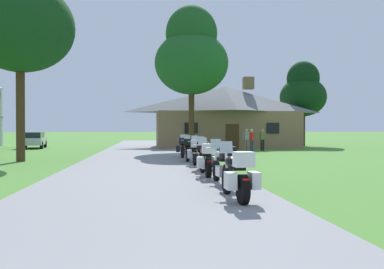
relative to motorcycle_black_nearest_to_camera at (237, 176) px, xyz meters
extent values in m
plane|color=#4C8433|center=(-2.09, 12.33, -0.61)|extent=(500.00, 500.00, 0.00)
cube|color=gray|center=(-2.09, 10.33, -0.58)|extent=(6.40, 80.00, 0.06)
cylinder|color=black|center=(-0.05, 0.96, -0.23)|extent=(0.14, 0.64, 0.64)
cylinder|color=black|center=(0.02, -0.48, -0.23)|extent=(0.18, 0.65, 0.64)
cube|color=silver|center=(-0.01, 0.22, -0.17)|extent=(0.29, 0.57, 0.30)
ellipsoid|color=black|center=(-0.02, 0.48, 0.28)|extent=(0.32, 0.53, 0.26)
cube|color=black|center=(0.00, 0.02, 0.19)|extent=(0.30, 0.53, 0.10)
cylinder|color=silver|center=(-0.04, 0.92, 0.47)|extent=(0.66, 0.06, 0.03)
cylinder|color=silver|center=(-0.05, 0.96, 0.13)|extent=(0.07, 0.24, 0.73)
cube|color=#B2BCC6|center=(-0.05, 1.02, 0.61)|extent=(0.32, 0.12, 0.27)
sphere|color=silver|center=(-0.04, 0.92, 0.33)|extent=(0.11, 0.11, 0.11)
cube|color=silver|center=(0.02, -0.53, 0.41)|extent=(0.42, 0.38, 0.32)
cube|color=red|center=(0.03, -0.70, 0.00)|extent=(0.14, 0.04, 0.06)
cylinder|color=silver|center=(0.15, -0.15, -0.33)|extent=(0.10, 0.55, 0.07)
cube|color=silver|center=(-0.24, -0.44, -0.05)|extent=(0.22, 0.41, 0.36)
cube|color=silver|center=(0.28, -0.42, -0.05)|extent=(0.22, 0.41, 0.36)
cylinder|color=black|center=(0.12, 3.46, -0.23)|extent=(0.14, 0.64, 0.64)
cylinder|color=black|center=(0.19, 2.02, -0.23)|extent=(0.18, 0.65, 0.64)
cube|color=silver|center=(0.15, 2.72, -0.17)|extent=(0.28, 0.57, 0.30)
ellipsoid|color=#B2B5BC|center=(0.14, 2.98, 0.28)|extent=(0.32, 0.53, 0.26)
cube|color=black|center=(0.16, 2.52, 0.19)|extent=(0.30, 0.53, 0.10)
cylinder|color=silver|center=(0.12, 3.42, 0.47)|extent=(0.66, 0.06, 0.03)
cylinder|color=silver|center=(0.12, 3.46, 0.13)|extent=(0.07, 0.24, 0.73)
cube|color=#B2BCC6|center=(0.12, 3.52, 0.61)|extent=(0.32, 0.12, 0.27)
sphere|color=silver|center=(0.12, 3.42, 0.33)|extent=(0.11, 0.11, 0.11)
cube|color=black|center=(0.19, 1.97, 0.41)|extent=(0.42, 0.38, 0.32)
cube|color=red|center=(0.19, 1.80, 0.00)|extent=(0.14, 0.04, 0.06)
cylinder|color=silver|center=(0.31, 2.35, -0.33)|extent=(0.09, 0.55, 0.07)
cylinder|color=black|center=(0.02, 5.84, -0.23)|extent=(0.11, 0.64, 0.64)
cylinder|color=black|center=(0.02, 4.40, -0.23)|extent=(0.16, 0.64, 0.64)
cube|color=silver|center=(0.02, 5.10, -0.17)|extent=(0.26, 0.56, 0.30)
ellipsoid|color=maroon|center=(0.02, 5.36, 0.28)|extent=(0.30, 0.52, 0.26)
cube|color=black|center=(0.02, 4.90, 0.19)|extent=(0.28, 0.52, 0.10)
cylinder|color=silver|center=(0.02, 5.80, 0.47)|extent=(0.66, 0.04, 0.03)
cylinder|color=silver|center=(0.02, 5.84, 0.13)|extent=(0.06, 0.24, 0.73)
cube|color=#B2BCC6|center=(0.02, 5.90, 0.61)|extent=(0.32, 0.11, 0.27)
sphere|color=silver|center=(0.02, 5.80, 0.33)|extent=(0.11, 0.11, 0.11)
cube|color=silver|center=(0.02, 4.35, 0.41)|extent=(0.40, 0.36, 0.32)
cube|color=red|center=(0.02, 4.18, 0.00)|extent=(0.14, 0.03, 0.06)
cylinder|color=silver|center=(0.16, 4.72, -0.33)|extent=(0.07, 0.55, 0.07)
cube|color=silver|center=(-0.24, 4.45, -0.05)|extent=(0.20, 0.40, 0.36)
cube|color=silver|center=(0.28, 4.45, -0.05)|extent=(0.20, 0.40, 0.36)
cylinder|color=black|center=(0.25, 8.05, -0.23)|extent=(0.17, 0.65, 0.64)
cylinder|color=black|center=(0.11, 6.62, -0.23)|extent=(0.22, 0.65, 0.64)
cube|color=silver|center=(0.17, 7.32, -0.17)|extent=(0.31, 0.58, 0.30)
ellipsoid|color=black|center=(0.20, 7.58, 0.28)|extent=(0.35, 0.55, 0.26)
cube|color=black|center=(0.15, 7.12, 0.19)|extent=(0.33, 0.54, 0.10)
cylinder|color=silver|center=(0.24, 8.01, 0.47)|extent=(0.66, 0.10, 0.03)
cylinder|color=silver|center=(0.25, 8.05, 0.13)|extent=(0.08, 0.24, 0.73)
cube|color=#B2BCC6|center=(0.25, 8.11, 0.61)|extent=(0.33, 0.14, 0.27)
sphere|color=silver|center=(0.24, 8.01, 0.33)|extent=(0.11, 0.11, 0.11)
cube|color=black|center=(0.10, 6.57, 0.41)|extent=(0.43, 0.40, 0.32)
cube|color=red|center=(0.08, 6.40, 0.00)|extent=(0.14, 0.04, 0.06)
cylinder|color=silver|center=(0.28, 6.93, -0.33)|extent=(0.12, 0.55, 0.07)
cube|color=black|center=(-0.15, 6.70, -0.05)|extent=(0.24, 0.42, 0.36)
cube|color=black|center=(0.37, 6.65, -0.05)|extent=(0.24, 0.42, 0.36)
cylinder|color=black|center=(0.28, 10.50, -0.23)|extent=(0.17, 0.65, 0.64)
cylinder|color=black|center=(0.14, 9.07, -0.23)|extent=(0.22, 0.65, 0.64)
cube|color=silver|center=(0.20, 9.76, -0.17)|extent=(0.31, 0.58, 0.30)
ellipsoid|color=silver|center=(0.23, 10.02, 0.28)|extent=(0.35, 0.55, 0.26)
cube|color=black|center=(0.19, 9.57, 0.19)|extent=(0.33, 0.54, 0.10)
cylinder|color=silver|center=(0.27, 10.46, 0.47)|extent=(0.66, 0.10, 0.03)
cylinder|color=silver|center=(0.28, 10.50, 0.13)|extent=(0.08, 0.24, 0.73)
cube|color=#B2BCC6|center=(0.28, 10.56, 0.61)|extent=(0.33, 0.14, 0.27)
sphere|color=silver|center=(0.27, 10.46, 0.33)|extent=(0.11, 0.11, 0.11)
cube|color=#B7B7BC|center=(0.13, 9.02, 0.41)|extent=(0.43, 0.40, 0.32)
cube|color=red|center=(0.12, 8.85, 0.00)|extent=(0.14, 0.04, 0.06)
cylinder|color=silver|center=(0.31, 9.37, -0.33)|extent=(0.12, 0.55, 0.07)
cube|color=#B7B7BC|center=(-0.12, 9.14, -0.05)|extent=(0.24, 0.42, 0.36)
cube|color=#B7B7BC|center=(0.40, 9.09, -0.05)|extent=(0.24, 0.42, 0.36)
cylinder|color=black|center=(0.13, 12.61, -0.23)|extent=(0.16, 0.65, 0.64)
cylinder|color=black|center=(0.01, 11.18, -0.23)|extent=(0.21, 0.65, 0.64)
cube|color=silver|center=(0.07, 11.87, -0.17)|extent=(0.30, 0.58, 0.30)
ellipsoid|color=orange|center=(0.09, 12.13, 0.28)|extent=(0.34, 0.54, 0.26)
cube|color=black|center=(0.05, 11.68, 0.19)|extent=(0.32, 0.54, 0.10)
cylinder|color=silver|center=(0.12, 12.57, 0.47)|extent=(0.66, 0.09, 0.03)
cylinder|color=silver|center=(0.13, 12.61, 0.13)|extent=(0.08, 0.24, 0.73)
cube|color=#B2BCC6|center=(0.13, 12.67, 0.61)|extent=(0.33, 0.13, 0.27)
sphere|color=silver|center=(0.12, 12.57, 0.33)|extent=(0.11, 0.11, 0.11)
cube|color=black|center=(0.01, 11.13, 0.41)|extent=(0.43, 0.39, 0.32)
cube|color=red|center=(-0.01, 10.96, 0.00)|extent=(0.14, 0.04, 0.06)
cylinder|color=silver|center=(0.18, 11.48, -0.33)|extent=(0.11, 0.55, 0.07)
cube|color=black|center=(-0.24, 11.25, -0.05)|extent=(0.23, 0.41, 0.36)
cube|color=black|center=(0.27, 11.21, -0.05)|extent=(0.23, 0.41, 0.36)
cylinder|color=black|center=(0.13, 15.25, -0.23)|extent=(0.17, 0.65, 0.64)
cylinder|color=black|center=(-0.01, 13.82, -0.23)|extent=(0.22, 0.65, 0.64)
cube|color=silver|center=(0.06, 14.52, -0.17)|extent=(0.31, 0.58, 0.30)
ellipsoid|color=orange|center=(0.08, 14.78, 0.28)|extent=(0.35, 0.55, 0.26)
cube|color=black|center=(0.04, 14.32, 0.19)|extent=(0.33, 0.54, 0.10)
cylinder|color=silver|center=(0.12, 15.21, 0.47)|extent=(0.66, 0.10, 0.03)
cylinder|color=silver|center=(0.13, 15.25, 0.13)|extent=(0.08, 0.24, 0.73)
cube|color=#B2BCC6|center=(0.13, 15.31, 0.61)|extent=(0.33, 0.14, 0.27)
sphere|color=silver|center=(0.12, 15.21, 0.33)|extent=(0.11, 0.11, 0.11)
cube|color=black|center=(-0.02, 13.77, 0.41)|extent=(0.43, 0.40, 0.32)
cube|color=red|center=(-0.03, 13.60, 0.00)|extent=(0.14, 0.04, 0.06)
cylinder|color=silver|center=(0.16, 14.13, -0.33)|extent=(0.12, 0.55, 0.07)
cube|color=black|center=(-0.27, 13.90, -0.05)|extent=(0.24, 0.42, 0.36)
cube|color=black|center=(0.25, 13.85, -0.05)|extent=(0.24, 0.42, 0.36)
cube|color=#896B4C|center=(5.06, 27.86, 0.99)|extent=(12.30, 6.85, 3.21)
pyramid|color=slate|center=(5.06, 27.86, 3.77)|extent=(13.03, 7.26, 2.34)
cube|color=brown|center=(7.28, 27.86, 5.29)|extent=(0.90, 0.90, 1.10)
cube|color=#472D19|center=(5.06, 24.40, 0.44)|extent=(1.10, 0.08, 2.10)
cube|color=black|center=(1.62, 24.40, 1.16)|extent=(1.10, 0.06, 0.90)
cube|color=black|center=(8.51, 24.40, 1.16)|extent=(1.10, 0.06, 0.90)
cylinder|color=#75664C|center=(5.51, 21.15, -0.18)|extent=(0.14, 0.14, 0.86)
cylinder|color=#75664C|center=(5.34, 21.09, -0.18)|extent=(0.14, 0.14, 0.86)
cube|color=gray|center=(5.43, 21.12, 0.53)|extent=(0.41, 0.33, 0.56)
cylinder|color=gray|center=(5.64, 21.20, 0.51)|extent=(0.09, 0.09, 0.58)
cylinder|color=gray|center=(5.21, 21.05, 0.51)|extent=(0.09, 0.09, 0.58)
sphere|color=tan|center=(5.43, 21.12, 0.95)|extent=(0.21, 0.21, 0.21)
cylinder|color=#B2AD99|center=(5.43, 21.12, 1.05)|extent=(0.22, 0.22, 0.05)
cylinder|color=black|center=(6.99, 21.91, -0.18)|extent=(0.14, 0.14, 0.86)
cylinder|color=black|center=(6.81, 21.88, -0.18)|extent=(0.14, 0.14, 0.86)
cube|color=#5B6638|center=(6.90, 21.89, 0.53)|extent=(0.40, 0.29, 0.56)
cylinder|color=#5B6638|center=(7.12, 21.94, 0.51)|extent=(0.09, 0.09, 0.58)
cylinder|color=#5B6638|center=(6.67, 21.85, 0.51)|extent=(0.09, 0.09, 0.58)
sphere|color=tan|center=(6.90, 21.89, 0.95)|extent=(0.21, 0.21, 0.21)
cylinder|color=#B2AD99|center=(6.90, 21.89, 1.05)|extent=(0.22, 0.22, 0.05)
cylinder|color=navy|center=(5.49, 19.56, -0.18)|extent=(0.14, 0.14, 0.86)
cylinder|color=navy|center=(5.37, 19.43, -0.18)|extent=(0.14, 0.14, 0.86)
cube|color=#A8231E|center=(5.43, 19.50, 0.53)|extent=(0.41, 0.41, 0.56)
cylinder|color=#A8231E|center=(5.59, 19.66, 0.51)|extent=(0.09, 0.09, 0.58)
cylinder|color=#A8231E|center=(5.27, 19.33, 0.51)|extent=(0.09, 0.09, 0.58)
sphere|color=tan|center=(5.43, 19.50, 0.95)|extent=(0.21, 0.21, 0.21)
cylinder|color=#422D19|center=(1.38, 21.97, 1.96)|extent=(0.44, 0.44, 5.15)
ellipsoid|color=#1E5623|center=(1.38, 21.97, 6.07)|extent=(5.59, 5.59, 4.75)
ellipsoid|color=#1B4E20|center=(1.38, 21.97, 8.31)|extent=(3.91, 3.91, 4.19)
cylinder|color=#422D19|center=(13.43, 30.23, 1.20)|extent=(0.44, 0.44, 3.62)
ellipsoid|color=#0F3314|center=(13.43, 30.23, 4.27)|extent=(4.56, 4.56, 3.88)
ellipsoid|color=black|center=(13.43, 30.23, 6.10)|extent=(3.19, 3.19, 3.42)
cylinder|color=#422D19|center=(-8.44, 12.83, 2.10)|extent=(0.44, 0.44, 5.41)
ellipsoid|color=#143D19|center=(-8.44, 12.83, 6.31)|extent=(5.48, 5.48, 4.66)
cube|color=#ADAFB7|center=(-11.91, 28.18, 0.01)|extent=(2.42, 4.80, 0.60)
cube|color=black|center=(-11.89, 27.99, 0.55)|extent=(2.03, 3.40, 0.48)
cylinder|color=black|center=(-12.94, 29.49, -0.29)|extent=(0.30, 0.66, 0.64)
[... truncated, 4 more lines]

